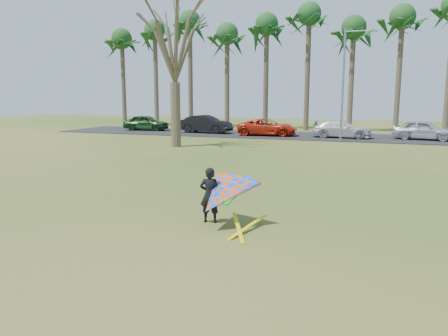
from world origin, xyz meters
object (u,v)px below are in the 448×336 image
(streetlight, at_px, (345,80))
(kite_flyer, at_px, (221,195))
(car_3, at_px, (342,129))
(car_2, at_px, (267,127))
(bare_tree_left, at_px, (174,39))
(car_4, at_px, (424,130))
(car_1, at_px, (206,124))
(car_0, at_px, (146,123))

(streetlight, distance_m, kite_flyer, 22.90)
(streetlight, bearing_deg, car_3, 96.83)
(streetlight, xyz_separation_m, kite_flyer, (-1.32, -22.57, -3.62))
(kite_flyer, bearing_deg, car_2, 101.27)
(bare_tree_left, distance_m, car_4, 19.47)
(car_4, bearing_deg, streetlight, 125.94)
(streetlight, bearing_deg, car_2, 161.86)
(car_1, distance_m, kite_flyer, 27.38)
(bare_tree_left, xyz_separation_m, car_3, (9.89, 9.22, -6.19))
(bare_tree_left, xyz_separation_m, car_1, (-1.77, 9.67, -6.09))
(bare_tree_left, bearing_deg, kite_flyer, -60.41)
(car_2, distance_m, car_3, 5.96)
(car_2, distance_m, car_4, 11.85)
(streetlight, height_order, car_0, streetlight)
(car_3, bearing_deg, car_4, -83.05)
(car_3, relative_size, car_4, 1.06)
(streetlight, xyz_separation_m, car_2, (-6.22, 2.04, -3.73))
(car_3, bearing_deg, kite_flyer, -179.65)
(bare_tree_left, height_order, streetlight, bare_tree_left)
(car_0, height_order, car_4, car_4)
(car_3, bearing_deg, car_0, 89.44)
(bare_tree_left, relative_size, streetlight, 1.21)
(bare_tree_left, bearing_deg, car_3, 42.96)
(bare_tree_left, xyz_separation_m, car_2, (3.94, 9.04, -6.18))
(streetlight, bearing_deg, kite_flyer, -93.34)
(bare_tree_left, bearing_deg, car_1, 100.36)
(bare_tree_left, bearing_deg, streetlight, 34.57)
(car_0, distance_m, car_2, 12.07)
(car_2, height_order, car_3, car_2)
(car_1, height_order, kite_flyer, kite_flyer)
(car_4, bearing_deg, car_1, 100.64)
(car_0, distance_m, car_4, 23.85)
(streetlight, bearing_deg, car_4, 25.22)
(car_2, distance_m, kite_flyer, 25.09)
(car_1, bearing_deg, car_2, -91.48)
(car_0, xyz_separation_m, car_1, (6.30, -0.59, 0.05))
(car_2, height_order, kite_flyer, kite_flyer)
(car_4, bearing_deg, kite_flyer, 175.35)
(car_3, bearing_deg, car_1, 90.54)
(bare_tree_left, relative_size, car_1, 2.08)
(car_3, xyz_separation_m, car_4, (5.88, 0.43, 0.07))
(bare_tree_left, height_order, car_4, bare_tree_left)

